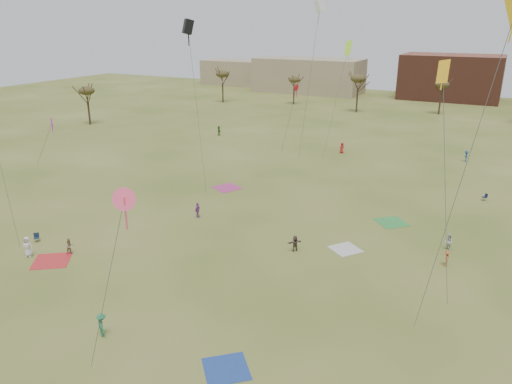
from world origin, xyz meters
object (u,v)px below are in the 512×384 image
at_px(camp_chair_left, 37,239).
at_px(camp_chair_right, 484,199).
at_px(flyer_near_left, 28,247).
at_px(flyer_near_center, 102,325).

height_order(camp_chair_left, camp_chair_right, same).
relative_size(flyer_near_left, flyer_near_center, 1.11).
xyz_separation_m(flyer_near_center, camp_chair_right, (21.97, 41.64, -0.62)).
height_order(flyer_near_center, camp_chair_right, flyer_near_center).
relative_size(camp_chair_left, camp_chair_right, 1.00).
relative_size(flyer_near_left, camp_chair_right, 2.24).
height_order(flyer_near_center, camp_chair_left, flyer_near_center).
bearing_deg(flyer_near_left, camp_chair_right, 20.90).
xyz_separation_m(flyer_near_left, camp_chair_left, (-1.98, 2.54, -0.72)).
distance_m(flyer_near_center, camp_chair_left, 18.92).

